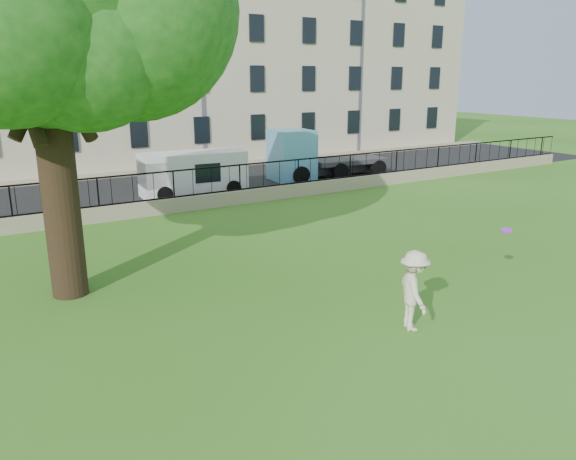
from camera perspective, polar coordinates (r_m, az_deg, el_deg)
ground at (r=13.43m, az=7.23°, el=-8.53°), size 120.00×120.00×0.00m
retaining_wall at (r=23.41m, az=-11.43°, el=2.51°), size 50.00×0.40×0.60m
iron_railing at (r=23.24m, az=-11.54°, el=4.56°), size 50.00×0.05×1.13m
street at (r=27.84m, az=-14.82°, el=3.73°), size 60.00×9.00×0.01m
sidewalk at (r=32.77m, az=-17.55°, el=5.34°), size 60.00×1.40×0.12m
building_row at (r=37.87m, az=-20.70°, el=16.79°), size 56.40×10.40×13.80m
man at (r=12.59m, az=12.66°, el=-6.02°), size 1.08×1.33×1.80m
frisbee at (r=15.12m, az=21.34°, el=-0.06°), size 0.31×0.32×0.12m
white_van at (r=26.54m, az=-9.59°, el=5.66°), size 4.91×2.26×2.00m
blue_truck at (r=30.89m, az=3.99°, el=7.82°), size 6.50×2.80×2.65m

